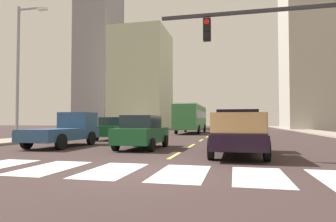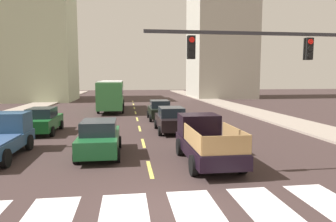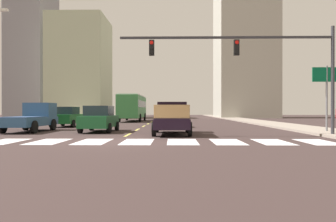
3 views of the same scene
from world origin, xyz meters
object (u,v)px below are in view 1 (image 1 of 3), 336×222
pickup_dark (67,130)px  sedan_near_right (229,128)px  sedan_mid (142,132)px  sedan_near_left (115,129)px  sedan_far (229,130)px  city_bus (191,117)px  pickup_stakebed (238,133)px  streetlight_left (20,67)px

pickup_dark → sedan_near_right: 14.48m
sedan_mid → sedan_near_left: bearing=125.9°
sedan_mid → sedan_near_right: bearing=73.0°
sedan_far → sedan_near_left: same height
sedan_near_right → sedan_far: (0.12, -6.17, 0.00)m
city_bus → sedan_mid: city_bus is taller
sedan_near_left → pickup_stakebed: bearing=-40.5°
sedan_mid → pickup_stakebed: bearing=-16.0°
streetlight_left → pickup_dark: bearing=-17.7°
pickup_dark → sedan_far: pickup_dark is taller
sedan_near_right → pickup_dark: bearing=-125.1°
sedan_mid → streetlight_left: 10.12m
pickup_dark → sedan_far: (9.01, 5.26, -0.06)m
sedan_near_right → sedan_near_left: 10.11m
city_bus → sedan_mid: bearing=-90.1°
sedan_mid → sedan_far: 7.24m
streetlight_left → sedan_far: bearing=16.1°
pickup_dark → sedan_mid: 4.72m
streetlight_left → sedan_near_left: bearing=43.8°
pickup_stakebed → city_bus: (-5.15, 21.66, 1.02)m
pickup_stakebed → sedan_mid: 5.06m
sedan_far → sedan_near_right: bearing=93.3°
pickup_stakebed → pickup_dark: (-9.49, 2.13, -0.02)m
pickup_dark → streetlight_left: size_ratio=0.58×
pickup_stakebed → sedan_mid: size_ratio=1.18×
sedan_mid → city_bus: bearing=93.4°
pickup_stakebed → streetlight_left: 14.85m
pickup_stakebed → sedan_far: 7.41m
pickup_stakebed → sedan_far: pickup_stakebed is taller
pickup_stakebed → city_bus: 22.29m
city_bus → sedan_near_right: 9.36m
pickup_dark → sedan_near_left: (0.39, 5.95, -0.06)m
pickup_stakebed → sedan_near_left: size_ratio=1.18×
pickup_dark → sedan_near_left: 5.96m
sedan_mid → streetlight_left: streetlight_left is taller
city_bus → sedan_near_left: city_bus is taller
pickup_dark → sedan_mid: bearing=-4.9°
pickup_stakebed → sedan_near_left: bearing=137.0°
pickup_stakebed → streetlight_left: bearing=164.3°
sedan_mid → sedan_near_right: 12.68m
sedan_near_right → sedan_near_left: (-8.50, -5.48, 0.00)m
city_bus → pickup_dark: bearing=-103.6°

